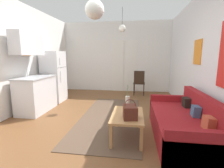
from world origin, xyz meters
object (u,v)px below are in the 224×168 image
couch (185,124)px  bamboo_vase (128,103)px  pendant_lamp_near (95,10)px  refrigerator (54,77)px  pendant_lamp_far (122,28)px  handbag (130,112)px  accent_chair (139,82)px  coffee_table (127,117)px

couch → bamboo_vase: bamboo_vase is taller
pendant_lamp_near → refrigerator: bearing=129.1°
bamboo_vase → pendant_lamp_far: bearing=98.3°
pendant_lamp_near → couch: bearing=16.1°
handbag → pendant_lamp_near: size_ratio=0.38×
handbag → accent_chair: size_ratio=0.35×
coffee_table → pendant_lamp_near: pendant_lamp_near is taller
coffee_table → handbag: handbag is taller
couch → pendant_lamp_far: (-1.30, 2.03, 1.98)m
coffee_table → handbag: bearing=-75.3°
bamboo_vase → handbag: bamboo_vase is taller
handbag → accent_chair: accent_chair is taller
pendant_lamp_near → pendant_lamp_far: size_ratio=1.24×
couch → pendant_lamp_near: (-1.50, -0.43, 1.85)m
handbag → pendant_lamp_far: bearing=98.1°
coffee_table → pendant_lamp_far: 2.86m
couch → pendant_lamp_near: bearing=-163.9°
refrigerator → bamboo_vase: bearing=-36.8°
coffee_table → refrigerator: bearing=139.3°
accent_chair → handbag: bearing=89.1°
couch → accent_chair: size_ratio=2.08×
refrigerator → accent_chair: refrigerator is taller
couch → handbag: couch is taller
bamboo_vase → pendant_lamp_near: 1.73m
coffee_table → accent_chair: bearing=85.4°
bamboo_vase → pendant_lamp_far: 2.52m
refrigerator → couch: bearing=-29.9°
handbag → pendant_lamp_near: pendant_lamp_near is taller
bamboo_vase → refrigerator: (-2.45, 1.83, 0.24)m
bamboo_vase → handbag: 0.48m
couch → refrigerator: (-3.47, 2.00, 0.54)m
accent_chair → bamboo_vase: bearing=87.4°
coffee_table → refrigerator: size_ratio=0.57×
bamboo_vase → handbag: size_ratio=1.47×
couch → handbag: bearing=-162.7°
coffee_table → accent_chair: size_ratio=0.99×
refrigerator → accent_chair: 3.00m
couch → accent_chair: accent_chair is taller
couch → bamboo_vase: 1.08m
couch → coffee_table: size_ratio=2.11×
refrigerator → coffee_table: bearing=-40.7°
handbag → pendant_lamp_near: 1.66m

